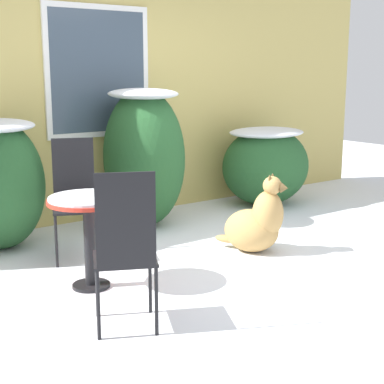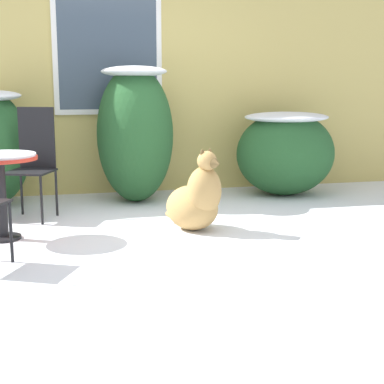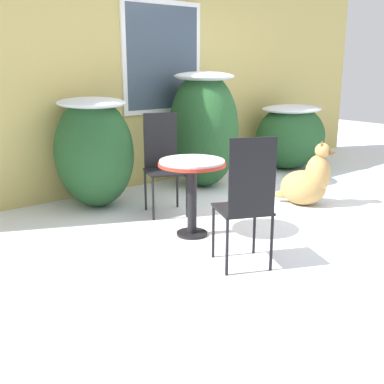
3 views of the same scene
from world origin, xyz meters
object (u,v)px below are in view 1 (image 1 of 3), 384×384
(patio_chair_near_table, at_px, (75,195))
(dog, at_px, (257,224))
(patio_table, at_px, (89,215))
(patio_chair_far_side, at_px, (125,247))

(patio_chair_near_table, relative_size, dog, 1.44)
(patio_table, xyz_separation_m, patio_chair_far_side, (-0.16, -0.85, -0.01))
(patio_chair_near_table, xyz_separation_m, patio_chair_far_side, (-0.41, -1.63, 0.00))
(patio_table, height_order, patio_chair_near_table, patio_chair_near_table)
(patio_chair_far_side, bearing_deg, patio_chair_near_table, -78.52)
(patio_table, relative_size, patio_chair_far_side, 0.68)
(patio_table, xyz_separation_m, patio_chair_near_table, (0.25, 0.78, -0.01))
(patio_chair_near_table, xyz_separation_m, dog, (1.41, -0.86, -0.30))
(dog, bearing_deg, patio_chair_far_side, 172.57)
(patio_chair_near_table, bearing_deg, dog, -9.32)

